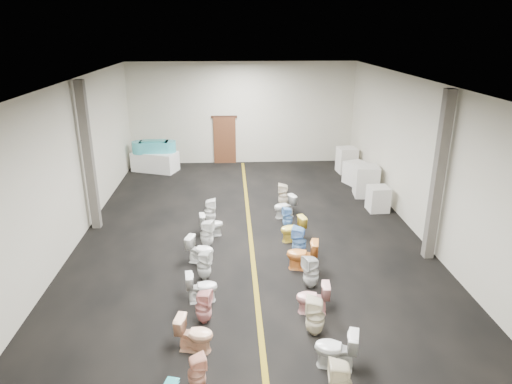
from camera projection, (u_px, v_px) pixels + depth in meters
floor at (250, 237)px, 13.58m from camera, size 16.00×16.00×0.00m
ceiling at (250, 83)px, 12.04m from camera, size 16.00×16.00×0.00m
wall_back at (242, 113)px, 20.32m from camera, size 10.00×0.00×10.00m
wall_front at (281, 359)px, 5.30m from camera, size 10.00×0.00×10.00m
wall_left at (69, 167)px, 12.54m from camera, size 0.00×16.00×16.00m
wall_right at (424, 161)px, 13.08m from camera, size 0.00×16.00×16.00m
aisle_stripe at (250, 237)px, 13.57m from camera, size 0.12×15.60×0.01m
back_door at (225, 140)px, 20.63m from camera, size 1.00×0.10×2.10m
door_frame at (224, 117)px, 20.27m from camera, size 1.15×0.08×0.10m
column_left at (89, 157)px, 13.49m from camera, size 0.25×0.25×4.50m
column_right at (438, 178)px, 11.65m from camera, size 0.25×0.25×4.50m
display_table at (155, 161)px, 19.68m from camera, size 2.08×1.53×0.83m
bathtub at (154, 147)px, 19.45m from camera, size 1.86×0.67×0.55m
appliance_crate_a at (378, 199)px, 15.39m from camera, size 0.68×0.68×0.85m
appliance_crate_b at (366, 181)px, 16.70m from camera, size 0.91×0.91×1.14m
appliance_crate_c at (356, 173)px, 18.07m from camera, size 1.00×1.00×0.87m
appliance_crate_d at (347, 160)px, 19.45m from camera, size 0.82×0.82×1.07m
toilet_left_1 at (197, 373)px, 7.76m from camera, size 0.39×0.39×0.69m
toilet_left_2 at (195, 334)px, 8.71m from camera, size 0.78×0.54×0.73m
toilet_left_3 at (204, 307)px, 9.52m from camera, size 0.42×0.42×0.76m
toilet_left_4 at (202, 287)px, 10.29m from camera, size 0.75×0.49×0.72m
toilet_left_5 at (204, 265)px, 11.19m from camera, size 0.45×0.44×0.76m
toilet_left_6 at (200, 250)px, 11.98m from camera, size 0.81×0.62×0.74m
toilet_left_7 at (207, 234)px, 12.81m from camera, size 0.46×0.46×0.82m
toilet_left_8 at (211, 224)px, 13.56m from camera, size 0.73×0.47×0.70m
toilet_left_9 at (210, 211)px, 14.44m from camera, size 0.37×0.37×0.80m
toilet_right_0 at (340, 384)px, 7.41m from camera, size 0.43×0.42×0.85m
toilet_right_1 at (336, 349)px, 8.25m from camera, size 0.87×0.65×0.79m
toilet_right_2 at (315, 316)px, 9.14m from camera, size 0.47×0.46×0.85m
toilet_right_3 at (313, 298)px, 9.86m from camera, size 0.75×0.48×0.73m
toilet_right_4 at (311, 272)px, 10.81m from camera, size 0.49×0.48×0.83m
toilet_right_5 at (302, 255)px, 11.64m from camera, size 0.87×0.60×0.81m
toilet_right_6 at (299, 241)px, 12.34m from camera, size 0.49×0.48×0.85m
toilet_right_7 at (293, 229)px, 13.21m from camera, size 0.81×0.59×0.74m
toilet_right_8 at (288, 217)px, 14.08m from camera, size 0.35×0.35×0.68m
toilet_right_9 at (285, 206)px, 14.87m from camera, size 0.82×0.64×0.73m
toilet_right_10 at (284, 195)px, 15.74m from camera, size 0.42×0.42×0.83m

